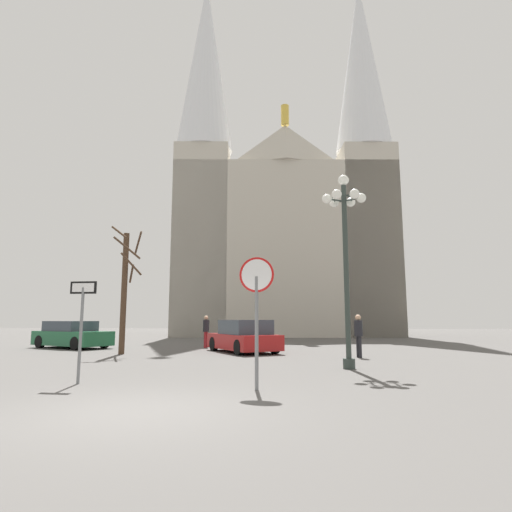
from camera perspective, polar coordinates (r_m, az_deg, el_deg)
ground_plane at (r=7.52m, az=-15.95°, el=-19.47°), size 120.00×120.00×0.00m
cathedral at (r=39.79m, az=3.64°, el=4.76°), size 19.99×13.86×34.08m
stop_sign at (r=9.23m, az=0.08°, el=-5.36°), size 0.77×0.15×2.82m
one_way_arrow_sign at (r=10.85m, az=-22.37°, el=-7.55°), size 0.66×0.07×2.36m
street_lamp at (r=13.53m, az=11.88°, el=2.31°), size 1.38×1.24×6.02m
bare_tree at (r=19.19m, az=-17.22°, el=-4.06°), size 1.40×1.56×5.50m
parked_car_near_green at (r=24.07m, az=-23.50°, el=-9.72°), size 4.66×3.54×1.37m
parked_car_far_red at (r=19.38m, az=-1.67°, el=-10.83°), size 3.79×4.47×1.43m
pedestrian_walking at (r=17.16m, az=13.60°, el=-9.83°), size 0.32×0.32×1.64m
pedestrian_standing at (r=22.58m, az=-6.73°, el=-9.62°), size 0.32×0.32×1.65m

